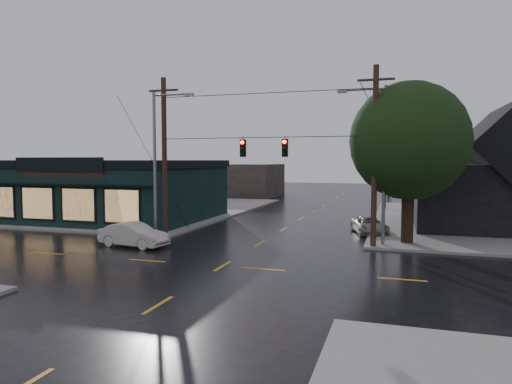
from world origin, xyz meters
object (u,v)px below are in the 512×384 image
(suv_silver, at_px, (370,225))
(sedan_cream, at_px, (134,235))
(corner_tree, at_px, (409,141))
(utility_pole_ne, at_px, (373,249))
(utility_pole_nw, at_px, (166,237))

(suv_silver, bearing_deg, sedan_cream, -162.26)
(corner_tree, xyz_separation_m, utility_pole_ne, (-1.83, -1.77, -6.05))
(utility_pole_ne, height_order, suv_silver, utility_pole_ne)
(utility_pole_nw, xyz_separation_m, suv_silver, (12.50, 5.31, 0.57))
(sedan_cream, xyz_separation_m, suv_silver, (12.63, 8.81, -0.12))
(utility_pole_ne, bearing_deg, utility_pole_nw, 180.00)
(corner_tree, height_order, sedan_cream, corner_tree)
(utility_pole_ne, xyz_separation_m, suv_silver, (-0.50, 5.31, 0.57))
(utility_pole_nw, distance_m, suv_silver, 13.59)
(corner_tree, bearing_deg, utility_pole_ne, -136.05)
(utility_pole_nw, relative_size, sedan_cream, 2.44)
(corner_tree, relative_size, suv_silver, 2.30)
(corner_tree, distance_m, utility_pole_nw, 16.12)
(suv_silver, bearing_deg, utility_pole_nw, -174.15)
(corner_tree, height_order, utility_pole_ne, corner_tree)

